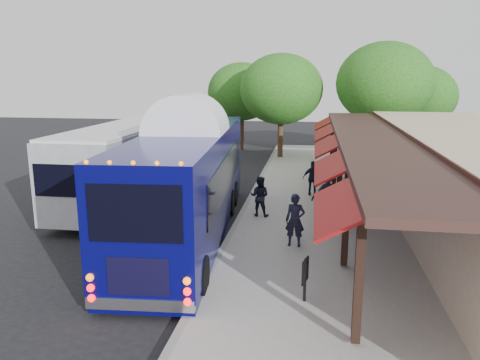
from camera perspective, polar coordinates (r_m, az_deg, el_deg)
The scene contains 15 objects.
ground at distance 14.29m, azimuth -3.06°, elevation -10.22°, with size 90.00×90.00×0.00m, color black.
sidewalk at distance 17.88m, azimuth 15.69°, elevation -5.68°, with size 10.00×40.00×0.15m, color #9E9B93.
curb at distance 17.95m, azimuth -0.25°, elevation -5.11°, with size 0.20×40.00×0.16m, color gray.
station_shelter at distance 18.16m, azimuth 26.68°, elevation -0.49°, with size 8.15×20.00×3.60m.
coach_bus at distance 16.33m, azimuth -6.29°, elevation 0.42°, with size 3.49×12.43×3.93m.
city_bus at distance 22.29m, azimuth -12.24°, elevation 2.94°, with size 2.87×12.81×3.44m.
ped_a at distance 15.14m, azimuth 6.73°, elevation -4.90°, with size 0.63×0.41×1.72m, color black.
ped_b at distance 18.27m, azimuth 2.41°, elevation -1.98°, with size 0.77×0.60×1.58m, color black.
ped_c at distance 21.61m, azimuth 8.89°, elevation 0.21°, with size 0.94×0.39×1.60m, color black.
ped_d at distance 18.54m, azimuth 10.58°, elevation -1.52°, with size 1.20×0.69×1.86m, color black.
sign_board at distance 11.61m, azimuth 7.93°, elevation -11.14°, with size 0.17×0.49×1.09m.
tree_left at distance 31.39m, azimuth 5.05°, elevation 10.98°, with size 5.46×5.46×6.99m.
tree_mid at distance 30.84m, azimuth 17.21°, elevation 11.21°, with size 5.94×5.94×7.61m.
tree_right at distance 33.95m, azimuth 21.03°, elevation 9.46°, with size 4.86×4.86×6.23m.
tree_far at distance 35.64m, azimuth 0.20°, elevation 10.70°, with size 5.08×5.08×6.51m.
Camera 1 is at (2.79, -12.87, 5.55)m, focal length 35.00 mm.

